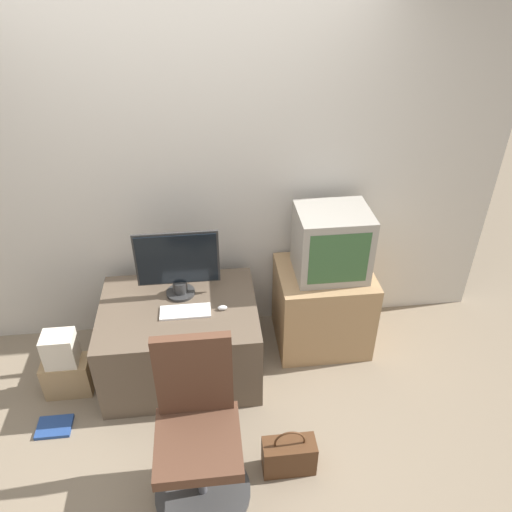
% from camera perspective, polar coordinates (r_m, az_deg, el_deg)
% --- Properties ---
extents(ground_plane, '(12.00, 12.00, 0.00)m').
position_cam_1_polar(ground_plane, '(3.20, -5.84, -22.80)').
color(ground_plane, '#7F705B').
extents(wall_back, '(4.40, 0.05, 2.60)m').
position_cam_1_polar(wall_back, '(3.39, -7.74, 9.68)').
color(wall_back, beige).
rests_on(wall_back, ground_plane).
extents(desk, '(1.04, 0.79, 0.57)m').
position_cam_1_polar(desk, '(3.51, -8.54, -9.37)').
color(desk, brown).
rests_on(desk, ground_plane).
extents(side_stand, '(0.66, 0.56, 0.63)m').
position_cam_1_polar(side_stand, '(3.72, 7.58, -5.75)').
color(side_stand, '#A37F56').
rests_on(side_stand, ground_plane).
extents(main_monitor, '(0.55, 0.19, 0.48)m').
position_cam_1_polar(main_monitor, '(3.30, -8.93, -0.94)').
color(main_monitor, '#2D2D2D').
rests_on(main_monitor, desk).
extents(keyboard, '(0.33, 0.14, 0.01)m').
position_cam_1_polar(keyboard, '(3.27, -8.07, -6.31)').
color(keyboard, white).
rests_on(keyboard, desk).
extents(mouse, '(0.06, 0.03, 0.03)m').
position_cam_1_polar(mouse, '(3.26, -3.86, -5.93)').
color(mouse, silver).
rests_on(mouse, desk).
extents(crt_tv, '(0.48, 0.40, 0.48)m').
position_cam_1_polar(crt_tv, '(3.40, 8.64, 1.49)').
color(crt_tv, gray).
rests_on(crt_tv, side_stand).
extents(office_chair, '(0.53, 0.53, 1.01)m').
position_cam_1_polar(office_chair, '(2.80, -6.62, -19.82)').
color(office_chair, '#333333').
rests_on(office_chair, ground_plane).
extents(cardboard_box_lower, '(0.31, 0.18, 0.27)m').
position_cam_1_polar(cardboard_box_lower, '(3.67, -20.68, -12.72)').
color(cardboard_box_lower, '#A3845B').
rests_on(cardboard_box_lower, ground_plane).
extents(cardboard_box_upper, '(0.20, 0.16, 0.23)m').
position_cam_1_polar(cardboard_box_upper, '(3.50, -21.49, -9.87)').
color(cardboard_box_upper, beige).
rests_on(cardboard_box_upper, cardboard_box_lower).
extents(handbag, '(0.31, 0.14, 0.33)m').
position_cam_1_polar(handbag, '(3.09, 3.79, -21.79)').
color(handbag, '#4C2D19').
rests_on(handbag, ground_plane).
extents(book, '(0.21, 0.17, 0.02)m').
position_cam_1_polar(book, '(3.57, -22.04, -17.64)').
color(book, navy).
rests_on(book, ground_plane).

